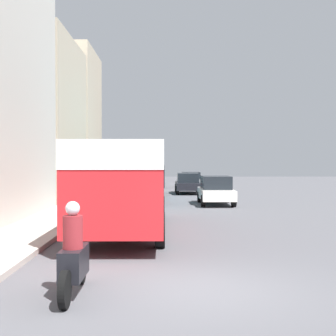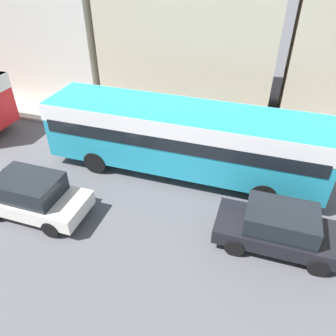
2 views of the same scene
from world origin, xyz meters
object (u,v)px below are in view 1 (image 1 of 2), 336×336
object	(u,v)px
car_crossing	(216,190)
car_distant	(191,179)
pedestrian_near_curb	(113,179)
car_far_curb	(188,183)
bus_third_in_line	(151,166)
motorcycle_behind_lead	(74,258)
bus_lead	(126,175)
bus_following	(144,169)

from	to	relation	value
car_crossing	car_distant	size ratio (longest dim) A/B	1.00
car_crossing	pedestrian_near_curb	distance (m)	9.98
car_crossing	car_far_curb	distance (m)	8.57
bus_third_in_line	motorcycle_behind_lead	xyz separation A→B (m)	(-0.39, -35.94, -1.17)
bus_lead	motorcycle_behind_lead	distance (m)	7.72
car_far_curb	pedestrian_near_curb	distance (m)	5.49
car_far_curb	car_crossing	bearing A→B (deg)	97.48
pedestrian_near_curb	bus_lead	bearing A→B (deg)	-82.23
motorcycle_behind_lead	pedestrian_near_curb	size ratio (longest dim) A/B	1.24
bus_third_in_line	pedestrian_near_curb	distance (m)	11.41
car_crossing	pedestrian_near_curb	world-z (taller)	pedestrian_near_curb
bus_lead	bus_third_in_line	bearing A→B (deg)	89.91
car_crossing	pedestrian_near_curb	xyz separation A→B (m)	(-6.52, 7.55, 0.27)
bus_lead	bus_following	bearing A→B (deg)	89.94
bus_lead	car_crossing	distance (m)	10.57
bus_third_in_line	motorcycle_behind_lead	distance (m)	35.96
car_far_curb	car_distant	xyz separation A→B (m)	(0.70, 7.98, -0.05)
car_crossing	car_far_curb	bearing A→B (deg)	97.48
car_distant	bus_lead	bearing A→B (deg)	-98.18
bus_lead	pedestrian_near_curb	distance (m)	17.39
bus_following	motorcycle_behind_lead	world-z (taller)	bus_following
bus_lead	bus_following	xyz separation A→B (m)	(0.01, 14.06, -0.03)
bus_lead	bus_third_in_line	size ratio (longest dim) A/B	0.84
car_crossing	car_far_curb	xyz separation A→B (m)	(-1.12, 8.50, -0.03)
motorcycle_behind_lead	car_far_curb	size ratio (longest dim) A/B	0.56
bus_lead	car_crossing	world-z (taller)	bus_lead
car_crossing	car_distant	xyz separation A→B (m)	(-0.42, 16.48, -0.08)
car_far_curb	bus_lead	bearing A→B (deg)	80.44
motorcycle_behind_lead	car_crossing	size ratio (longest dim) A/B	0.55
bus_lead	motorcycle_behind_lead	xyz separation A→B (m)	(-0.35, -7.61, -1.25)
bus_following	car_crossing	distance (m)	6.16
bus_third_in_line	car_distant	size ratio (longest dim) A/B	2.81
bus_third_in_line	car_far_curb	bearing A→B (deg)	-73.51
bus_following	bus_lead	bearing A→B (deg)	-90.06
motorcycle_behind_lead	car_crossing	bearing A→B (deg)	75.31
bus_third_in_line	motorcycle_behind_lead	bearing A→B (deg)	-90.63
bus_third_in_line	car_crossing	bearing A→B (deg)	-77.53
bus_following	car_far_curb	size ratio (longest dim) A/B	2.83
motorcycle_behind_lead	pedestrian_near_curb	bearing A→B (deg)	94.60
car_distant	bus_following	bearing A→B (deg)	-107.22
bus_following	car_distant	world-z (taller)	bus_following
car_distant	bus_third_in_line	bearing A→B (deg)	149.32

